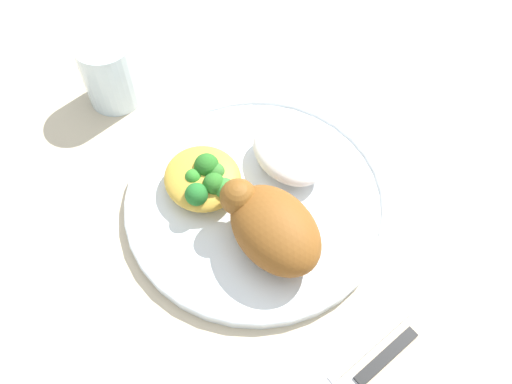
# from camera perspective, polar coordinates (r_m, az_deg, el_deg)

# --- Properties ---
(ground_plane) EXTENTS (2.00, 2.00, 0.00)m
(ground_plane) POSITION_cam_1_polar(r_m,az_deg,el_deg) (0.64, -0.00, -1.25)
(ground_plane) COLOR beige
(plate) EXTENTS (0.30, 0.30, 0.02)m
(plate) POSITION_cam_1_polar(r_m,az_deg,el_deg) (0.63, -0.00, -0.86)
(plate) COLOR white
(plate) RESTS_ON ground_plane
(roasted_chicken) EXTENTS (0.13, 0.08, 0.06)m
(roasted_chicken) POSITION_cam_1_polar(r_m,az_deg,el_deg) (0.57, 1.63, -3.61)
(roasted_chicken) COLOR brown
(roasted_chicken) RESTS_ON plate
(rice_pile) EXTENTS (0.10, 0.08, 0.03)m
(rice_pile) POSITION_cam_1_polar(r_m,az_deg,el_deg) (0.64, 3.48, 4.08)
(rice_pile) COLOR white
(rice_pile) RESTS_ON plate
(mac_cheese_with_broccoli) EXTENTS (0.09, 0.09, 0.04)m
(mac_cheese_with_broccoli) POSITION_cam_1_polar(r_m,az_deg,el_deg) (0.62, -5.38, 1.42)
(mac_cheese_with_broccoli) COLOR gold
(mac_cheese_with_broccoli) RESTS_ON plate
(fork) EXTENTS (0.02, 0.14, 0.01)m
(fork) POSITION_cam_1_polar(r_m,az_deg,el_deg) (0.57, 9.95, -16.95)
(fork) COLOR #B2B2B7
(fork) RESTS_ON ground_plane
(knife) EXTENTS (0.03, 0.19, 0.01)m
(knife) POSITION_cam_1_polar(r_m,az_deg,el_deg) (0.57, 10.92, -18.60)
(knife) COLOR black
(knife) RESTS_ON ground_plane
(water_glass) EXTENTS (0.07, 0.07, 0.09)m
(water_glass) POSITION_cam_1_polar(r_m,az_deg,el_deg) (0.73, -14.97, 12.02)
(water_glass) COLOR silver
(water_glass) RESTS_ON ground_plane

